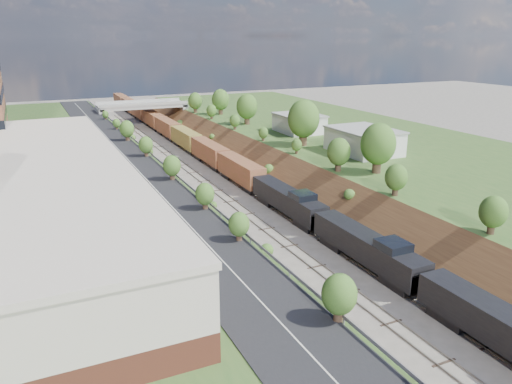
# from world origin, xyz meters

# --- Properties ---
(platform_left) EXTENTS (44.00, 180.00, 5.00)m
(platform_left) POSITION_xyz_m (-33.00, 60.00, 2.50)
(platform_left) COLOR #325523
(platform_left) RESTS_ON ground
(platform_right) EXTENTS (44.00, 180.00, 5.00)m
(platform_right) POSITION_xyz_m (33.00, 60.00, 2.50)
(platform_right) COLOR #325523
(platform_right) RESTS_ON ground
(embankment_left) EXTENTS (10.00, 180.00, 10.00)m
(embankment_left) POSITION_xyz_m (-11.00, 60.00, 0.00)
(embankment_left) COLOR brown
(embankment_left) RESTS_ON ground
(embankment_right) EXTENTS (10.00, 180.00, 10.00)m
(embankment_right) POSITION_xyz_m (11.00, 60.00, 0.00)
(embankment_right) COLOR brown
(embankment_right) RESTS_ON ground
(rail_left_track) EXTENTS (1.58, 180.00, 0.18)m
(rail_left_track) POSITION_xyz_m (-2.60, 60.00, 0.09)
(rail_left_track) COLOR gray
(rail_left_track) RESTS_ON ground
(rail_right_track) EXTENTS (1.58, 180.00, 0.18)m
(rail_right_track) POSITION_xyz_m (2.60, 60.00, 0.09)
(rail_right_track) COLOR gray
(rail_right_track) RESTS_ON ground
(road) EXTENTS (8.00, 180.00, 0.10)m
(road) POSITION_xyz_m (-15.50, 60.00, 5.05)
(road) COLOR black
(road) RESTS_ON platform_left
(guardrail) EXTENTS (0.10, 171.00, 0.70)m
(guardrail) POSITION_xyz_m (-11.40, 59.80, 5.55)
(guardrail) COLOR #99999E
(guardrail) RESTS_ON platform_left
(commercial_building) EXTENTS (14.30, 62.30, 7.00)m
(commercial_building) POSITION_xyz_m (-28.00, 38.00, 8.51)
(commercial_building) COLOR brown
(commercial_building) RESTS_ON platform_left
(overpass) EXTENTS (24.50, 8.30, 7.40)m
(overpass) POSITION_xyz_m (0.00, 122.00, 4.92)
(overpass) COLOR gray
(overpass) RESTS_ON ground
(white_building_near) EXTENTS (9.00, 12.00, 4.00)m
(white_building_near) POSITION_xyz_m (23.50, 52.00, 7.00)
(white_building_near) COLOR silver
(white_building_near) RESTS_ON platform_right
(white_building_far) EXTENTS (8.00, 10.00, 3.60)m
(white_building_far) POSITION_xyz_m (23.00, 74.00, 6.80)
(white_building_far) COLOR silver
(white_building_far) RESTS_ON platform_right
(tree_right_large) EXTENTS (5.25, 5.25, 7.61)m
(tree_right_large) POSITION_xyz_m (17.00, 40.00, 9.38)
(tree_right_large) COLOR #473323
(tree_right_large) RESTS_ON platform_right
(tree_left_crest) EXTENTS (2.45, 2.45, 3.55)m
(tree_left_crest) POSITION_xyz_m (-11.80, 20.00, 7.04)
(tree_left_crest) COLOR #473323
(tree_left_crest) RESTS_ON platform_left
(freight_train) EXTENTS (2.93, 180.68, 4.55)m
(freight_train) POSITION_xyz_m (2.60, 89.26, 2.56)
(freight_train) COLOR black
(freight_train) RESTS_ON ground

